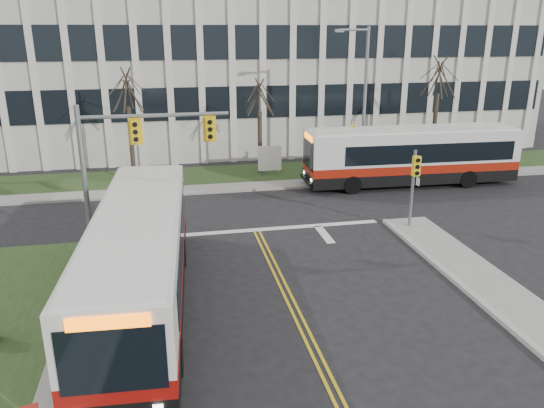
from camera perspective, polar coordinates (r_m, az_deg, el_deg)
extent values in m
plane|color=black|center=(17.84, 2.87, -12.15)|extent=(120.00, 120.00, 0.00)
cube|color=#9E9B93|center=(32.63, 4.86, 2.28)|extent=(44.00, 1.60, 0.14)
cube|color=#29421C|center=(35.23, 3.60, 3.50)|extent=(44.00, 5.00, 0.12)
cube|color=silver|center=(45.86, -0.22, 14.51)|extent=(40.00, 16.00, 12.00)
cylinder|color=slate|center=(23.12, -19.50, 2.35)|extent=(0.22, 0.22, 6.20)
cylinder|color=slate|center=(22.34, -12.50, 9.29)|extent=(6.00, 0.16, 0.16)
cube|color=yellow|center=(22.31, -14.46, 7.57)|extent=(0.34, 0.24, 0.92)
cube|color=yellow|center=(22.35, -6.70, 8.04)|extent=(0.34, 0.24, 0.92)
cylinder|color=slate|center=(25.55, 14.84, 1.46)|extent=(0.14, 0.14, 3.80)
cube|color=yellow|center=(25.07, 15.26, 3.95)|extent=(0.34, 0.24, 0.92)
cylinder|color=slate|center=(33.12, 8.48, 5.66)|extent=(0.14, 0.14, 3.80)
cube|color=yellow|center=(32.70, 8.69, 7.63)|extent=(0.34, 0.24, 0.92)
cylinder|color=slate|center=(33.65, 9.92, 10.46)|extent=(0.20, 0.20, 9.20)
cylinder|color=slate|center=(33.04, 8.82, 18.04)|extent=(1.80, 0.14, 0.14)
cube|color=slate|center=(32.74, 7.26, 18.01)|extent=(0.50, 0.25, 0.18)
cylinder|color=slate|center=(33.99, -1.24, 3.75)|extent=(0.08, 0.08, 1.00)
cylinder|color=slate|center=(34.21, 0.74, 3.85)|extent=(0.08, 0.08, 1.00)
cube|color=white|center=(33.93, -0.25, 4.95)|extent=(1.50, 0.12, 1.60)
cylinder|color=#42352B|center=(33.63, -14.86, 6.15)|extent=(0.28, 0.28, 4.62)
cylinder|color=#42352B|center=(34.32, -1.30, 6.55)|extent=(0.28, 0.28, 4.09)
cylinder|color=#42352B|center=(38.01, 17.02, 7.57)|extent=(0.28, 0.28, 4.95)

